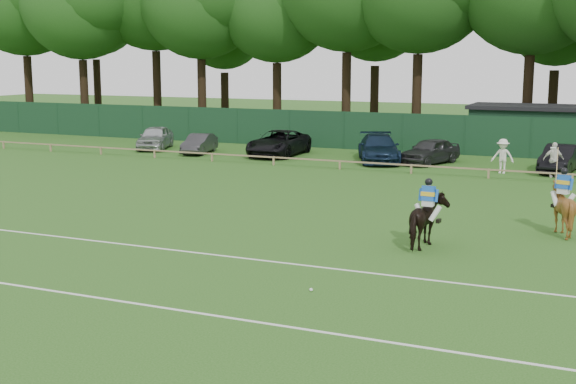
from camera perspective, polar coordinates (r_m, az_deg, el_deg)
The scene contains 19 objects.
ground at distance 24.85m, azimuth -3.86°, elevation -4.20°, with size 160.00×160.00×0.00m, color #1E4C14.
horse_dark at distance 25.14m, azimuth 10.29°, elevation -2.16°, with size 0.93×2.04×1.72m, color black.
horse_chestnut at distance 28.23m, azimuth 19.64°, elevation -1.17°, with size 1.46×1.64×1.80m, color brown.
sedan_silver at distance 52.14m, azimuth -9.80°, elevation 4.00°, with size 1.82×4.54×1.55m, color #B1B3B6.
sedan_grey at distance 49.36m, azimuth -6.59°, elevation 3.57°, with size 1.31×3.77×1.24m, color #323134.
suv_black at distance 47.92m, azimuth -0.70°, elevation 3.64°, with size 2.60×5.63×1.57m, color black.
sedan_navy at distance 45.44m, azimuth 6.74°, elevation 3.24°, with size 2.22×5.45×1.58m, color #112138.
hatch_grey at distance 45.00m, azimuth 10.48°, elevation 3.00°, with size 1.74×4.32×1.47m, color #2F2F32.
estate_black at distance 43.48m, azimuth 19.53°, elevation 2.35°, with size 1.55×4.45×1.47m, color black.
spectator_left at distance 42.13m, azimuth 15.61°, elevation 2.57°, with size 1.18×0.68×1.83m, color silver.
spectator_mid at distance 41.53m, azimuth 19.07°, elevation 2.27°, with size 1.05×0.44×1.80m, color white.
rider_dark at distance 24.98m, azimuth 10.34°, elevation -0.46°, with size 0.94×0.39×1.41m.
rider_chestnut at distance 28.09m, azimuth 19.72°, elevation 0.41°, with size 0.92×0.75×2.05m.
polo_ball at distance 20.38m, azimuth 1.72°, elevation -7.25°, with size 0.09×0.09×0.09m, color silver.
pitch_lines at distance 21.92m, azimuth -8.12°, elevation -6.21°, with size 60.00×5.10×0.01m.
pitch_rail at distance 41.28m, azimuth 7.79°, elevation 2.05°, with size 62.10×0.10×0.50m.
perimeter_fence at distance 49.85m, azimuth 10.69°, elevation 4.26°, with size 92.08×0.08×2.50m.
utility_shed at distance 51.79m, azimuth 17.96°, elevation 4.47°, with size 8.40×4.40×3.04m.
tree_row at distance 57.40m, azimuth 14.43°, elevation 3.60°, with size 96.00×12.00×21.00m, color #26561C, non-canonical shape.
Camera 1 is at (11.22, -21.33, 6.09)m, focal length 48.00 mm.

